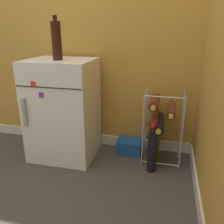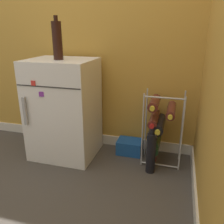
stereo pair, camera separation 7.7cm
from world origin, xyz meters
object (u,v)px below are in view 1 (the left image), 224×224
wine_rack (157,128)px  soda_box (129,146)px  mini_fridge (63,110)px  loose_bottle_floor (152,152)px  fridge_top_bottle (57,40)px

wine_rack → soda_box: bearing=161.4°
mini_fridge → wine_rack: 0.79m
wine_rack → soda_box: wine_rack is taller
wine_rack → loose_bottle_floor: wine_rack is taller
wine_rack → loose_bottle_floor: size_ratio=1.66×
soda_box → wine_rack: bearing=-18.6°
soda_box → fridge_top_bottle: bearing=-160.7°
mini_fridge → wine_rack: size_ratio=1.38×
mini_fridge → fridge_top_bottle: 0.56m
soda_box → loose_bottle_floor: 0.34m
mini_fridge → soda_box: size_ratio=3.85×
loose_bottle_floor → wine_rack: bearing=83.0°
wine_rack → fridge_top_bottle: fridge_top_bottle is taller
fridge_top_bottle → loose_bottle_floor: size_ratio=0.88×
soda_box → loose_bottle_floor: bearing=-49.0°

